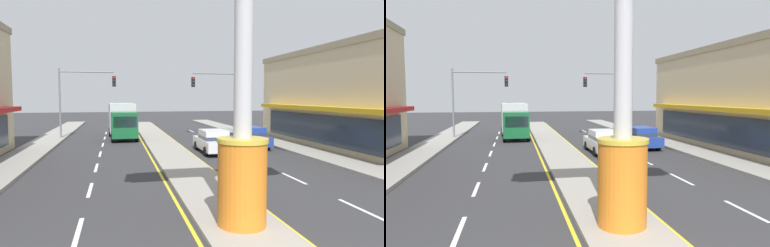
# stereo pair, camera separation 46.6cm
# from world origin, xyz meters

# --- Properties ---
(median_strip) EXTENTS (2.40, 52.00, 0.14)m
(median_strip) POSITION_xyz_m (0.00, 18.00, 0.07)
(median_strip) COLOR gray
(median_strip) RESTS_ON ground
(sidewalk_left) EXTENTS (2.41, 60.00, 0.18)m
(sidewalk_left) POSITION_xyz_m (-9.01, 16.00, 0.09)
(sidewalk_left) COLOR gray
(sidewalk_left) RESTS_ON ground
(sidewalk_right) EXTENTS (2.41, 60.00, 0.18)m
(sidewalk_right) POSITION_xyz_m (9.01, 16.00, 0.09)
(sidewalk_right) COLOR gray
(sidewalk_right) RESTS_ON ground
(lane_markings) EXTENTS (9.14, 52.00, 0.01)m
(lane_markings) POSITION_xyz_m (-0.00, 16.65, 0.00)
(lane_markings) COLOR silver
(lane_markings) RESTS_ON ground
(district_sign) EXTENTS (7.52, 1.44, 8.49)m
(district_sign) POSITION_xyz_m (-0.00, 4.00, 4.22)
(district_sign) COLOR orange
(district_sign) RESTS_ON median_strip
(storefront_right) EXTENTS (8.90, 20.04, 7.32)m
(storefront_right) POSITION_xyz_m (14.42, 16.11, 3.66)
(storefront_right) COLOR beige
(storefront_right) RESTS_ON ground
(traffic_light_left_side) EXTENTS (4.86, 0.46, 6.20)m
(traffic_light_left_side) POSITION_xyz_m (-6.44, 26.53, 4.25)
(traffic_light_left_side) COLOR slate
(traffic_light_left_side) RESTS_ON ground
(traffic_light_right_side) EXTENTS (4.86, 0.46, 6.20)m
(traffic_light_right_side) POSITION_xyz_m (6.44, 26.37, 4.25)
(traffic_light_right_side) COLOR slate
(traffic_light_right_side) RESTS_ON ground
(sedan_near_right_lane) EXTENTS (1.85, 4.31, 1.53)m
(sedan_near_right_lane) POSITION_xyz_m (2.85, 16.95, 0.79)
(sedan_near_right_lane) COLOR silver
(sedan_near_right_lane) RESTS_ON ground
(sedan_far_right_lane) EXTENTS (1.92, 4.34, 1.53)m
(sedan_far_right_lane) POSITION_xyz_m (6.15, 18.65, 0.79)
(sedan_far_right_lane) COLOR navy
(sedan_far_right_lane) RESTS_ON ground
(box_truck_near_left_lane) EXTENTS (2.50, 6.99, 3.12)m
(box_truck_near_left_lane) POSITION_xyz_m (-2.93, 26.43, 1.69)
(box_truck_near_left_lane) COLOR #14562D
(box_truck_near_left_lane) RESTS_ON ground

